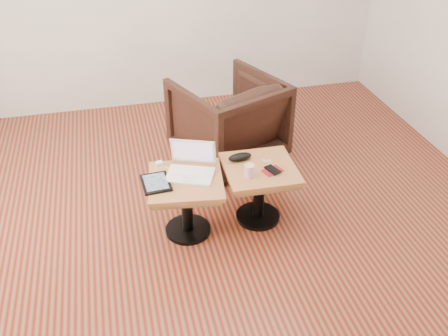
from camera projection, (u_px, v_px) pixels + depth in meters
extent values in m
cube|color=#5A190F|center=(212.00, 235.00, 3.54)|extent=(4.50, 4.50, 0.01)
cylinder|color=black|center=(188.00, 229.00, 3.57)|extent=(0.32, 0.32, 0.03)
cylinder|color=black|center=(187.00, 206.00, 3.46)|extent=(0.08, 0.08, 0.39)
cube|color=brown|center=(186.00, 185.00, 3.36)|extent=(0.51, 0.51, 0.04)
cube|color=olive|center=(186.00, 181.00, 3.34)|extent=(0.55, 0.55, 0.03)
cylinder|color=black|center=(258.00, 216.00, 3.70)|extent=(0.32, 0.32, 0.03)
cylinder|color=black|center=(259.00, 193.00, 3.59)|extent=(0.08, 0.08, 0.39)
cube|color=brown|center=(260.00, 173.00, 3.49)|extent=(0.47, 0.47, 0.04)
cube|color=olive|center=(260.00, 169.00, 3.47)|extent=(0.51, 0.51, 0.03)
cube|color=white|center=(190.00, 175.00, 3.36)|extent=(0.37, 0.31, 0.02)
cube|color=silver|center=(191.00, 171.00, 3.38)|extent=(0.27, 0.19, 0.00)
cube|color=silver|center=(188.00, 179.00, 3.31)|extent=(0.10, 0.08, 0.00)
cube|color=white|center=(193.00, 151.00, 3.41)|extent=(0.31, 0.17, 0.20)
cube|color=#A75648|center=(193.00, 151.00, 3.41)|extent=(0.27, 0.14, 0.17)
cube|color=black|center=(156.00, 183.00, 3.29)|extent=(0.20, 0.24, 0.02)
cube|color=#191E38|center=(156.00, 182.00, 3.28)|extent=(0.16, 0.20, 0.00)
cube|color=white|center=(159.00, 163.00, 3.48)|extent=(0.05, 0.05, 0.02)
ellipsoid|color=black|center=(240.00, 157.00, 3.52)|extent=(0.18, 0.09, 0.05)
cylinder|color=#D15990|center=(249.00, 171.00, 3.34)|extent=(0.09, 0.09, 0.09)
sphere|color=white|center=(266.00, 161.00, 3.51)|extent=(0.01, 0.01, 0.01)
sphere|color=white|center=(268.00, 160.00, 3.53)|extent=(0.01, 0.01, 0.01)
sphere|color=white|center=(264.00, 160.00, 3.52)|extent=(0.01, 0.01, 0.01)
sphere|color=white|center=(271.00, 161.00, 3.51)|extent=(0.01, 0.01, 0.01)
sphere|color=white|center=(265.00, 163.00, 3.50)|extent=(0.01, 0.01, 0.01)
cylinder|color=white|center=(266.00, 162.00, 3.51)|extent=(0.07, 0.04, 0.00)
cube|color=maroon|center=(273.00, 171.00, 3.42)|extent=(0.16, 0.13, 0.01)
cube|color=black|center=(273.00, 170.00, 3.41)|extent=(0.10, 0.13, 0.01)
imported|color=black|center=(228.00, 120.00, 4.23)|extent=(1.03, 1.04, 0.73)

